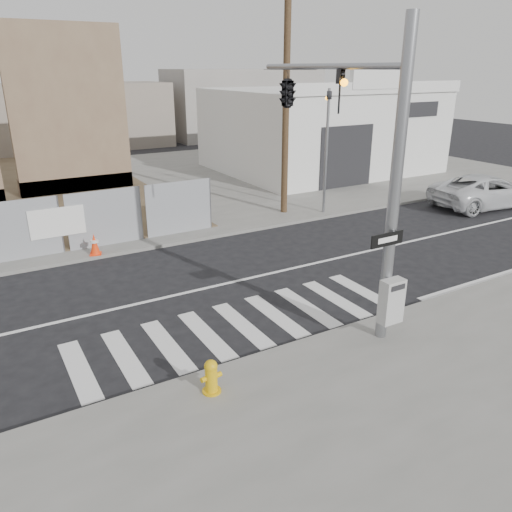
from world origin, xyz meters
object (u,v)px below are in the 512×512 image
signal_pole (319,124)px  auto_shop (320,129)px  traffic_cone_d (95,244)px  suv (487,191)px  fire_hydrant (211,376)px

signal_pole → auto_shop: size_ratio=0.58×
traffic_cone_d → suv: bearing=-7.7°
traffic_cone_d → signal_pole: bearing=-54.2°
signal_pole → traffic_cone_d: size_ratio=9.53×
auto_shop → traffic_cone_d: 18.37m
fire_hydrant → suv: (17.27, 6.65, 0.28)m
suv → traffic_cone_d: (-17.36, 2.35, -0.27)m
signal_pole → auto_shop: (11.50, 15.01, -2.25)m
auto_shop → suv: (1.34, -11.10, -1.79)m
signal_pole → fire_hydrant: signal_pole is taller
auto_shop → traffic_cone_d: auto_shop is taller
auto_shop → traffic_cone_d: (-16.02, -8.75, -2.06)m
signal_pole → fire_hydrant: size_ratio=9.86×
signal_pole → auto_shop: 19.04m
signal_pole → traffic_cone_d: 8.84m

